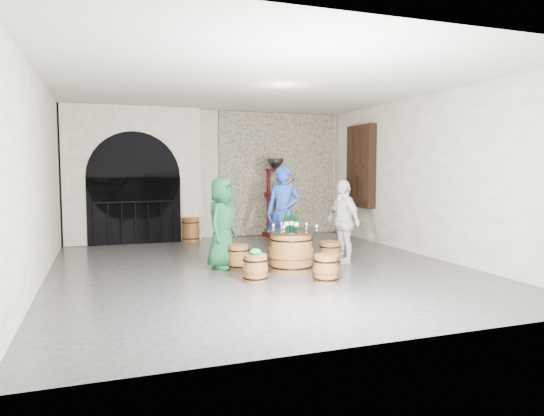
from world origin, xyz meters
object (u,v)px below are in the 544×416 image
object	(u,v)px
person_blue	(283,213)
person_white	(343,221)
barrel_stool_far	(284,250)
corking_press	(276,191)
barrel_table	(291,251)
barrel_stool_near_right	(326,269)
barrel_stool_right	(330,253)
barrel_stool_near_left	(255,268)
wine_bottle_left	(286,222)
wine_bottle_right	(291,221)
barrel_stool_left	(238,257)
wine_bottle_center	(296,222)
side_barrel	(191,230)
person_green	(222,223)

from	to	relation	value
person_blue	person_white	world-z (taller)	person_blue
barrel_stool_far	person_white	xyz separation A→B (m)	(0.98, -0.50, 0.56)
person_blue	corking_press	distance (m)	3.26
barrel_table	barrel_stool_near_right	xyz separation A→B (m)	(0.23, -0.91, -0.14)
barrel_stool_right	person_white	xyz separation A→B (m)	(0.31, 0.11, 0.56)
barrel_table	person_white	bearing A→B (deg)	18.84
barrel_stool_near_left	barrel_stool_near_right	bearing A→B (deg)	-21.78
barrel_table	wine_bottle_left	size ratio (longest dim) A/B	2.84
person_blue	wine_bottle_right	size ratio (longest dim) A/B	5.54
person_white	corking_press	size ratio (longest dim) A/B	0.77
barrel_stool_left	person_blue	bearing A→B (deg)	26.81
wine_bottle_right	person_white	bearing A→B (deg)	14.29
barrel_stool_right	wine_bottle_center	size ratio (longest dim) A/B	1.31
person_white	wine_bottle_left	distance (m)	1.30
barrel_stool_left	corking_press	bearing A→B (deg)	61.27
barrel_stool_right	barrel_stool_near_left	xyz separation A→B (m)	(-1.67, -0.80, 0.00)
barrel_stool_far	wine_bottle_right	world-z (taller)	wine_bottle_right
wine_bottle_center	corking_press	xyz separation A→B (m)	(1.12, 4.16, 0.32)
wine_bottle_left	side_barrel	size ratio (longest dim) A/B	0.56
barrel_table	barrel_stool_near_right	distance (m)	0.94
person_green	side_barrel	world-z (taller)	person_green
wine_bottle_right	wine_bottle_left	bearing A→B (deg)	-158.61
barrel_stool_right	barrel_stool_far	bearing A→B (deg)	137.77
barrel_stool_far	person_green	bearing A→B (deg)	-168.48
barrel_stool_left	barrel_stool_right	bearing A→B (deg)	-6.56
wine_bottle_center	person_white	bearing A→B (deg)	21.87
side_barrel	barrel_stool_near_left	bearing A→B (deg)	-86.80
person_blue	person_white	bearing A→B (deg)	0.32
barrel_stool_left	barrel_stool_near_right	bearing A→B (deg)	-53.94
person_green	side_barrel	size ratio (longest dim) A/B	2.74
barrel_stool_near_left	corking_press	size ratio (longest dim) A/B	0.21
barrel_stool_near_left	person_white	size ratio (longest dim) A/B	0.28
wine_bottle_center	wine_bottle_left	bearing A→B (deg)	140.08
person_white	corking_press	bearing A→B (deg)	171.45
barrel_stool_left	barrel_stool_near_left	world-z (taller)	same
barrel_stool_near_left	barrel_stool_far	bearing A→B (deg)	54.52
barrel_stool_left	person_white	xyz separation A→B (m)	(1.99, -0.09, 0.56)
person_white	side_barrel	world-z (taller)	person_white
person_blue	wine_bottle_center	distance (m)	1.07
barrel_stool_far	side_barrel	distance (m)	3.24
person_green	corking_press	world-z (taller)	corking_press
person_green	wine_bottle_center	xyz separation A→B (m)	(1.12, -0.69, 0.05)
wine_bottle_left	wine_bottle_center	world-z (taller)	same
barrel_stool_right	barrel_stool_near_right	distance (m)	1.37
corking_press	barrel_stool_near_left	bearing A→B (deg)	-124.37
barrel_stool_near_right	barrel_stool_near_left	bearing A→B (deg)	158.22
barrel_stool_right	barrel_stool_near_right	world-z (taller)	same
barrel_stool_right	corking_press	size ratio (longest dim) A/B	0.21
wine_bottle_right	barrel_stool_far	bearing A→B (deg)	78.46
person_blue	wine_bottle_center	size ratio (longest dim) A/B	5.54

